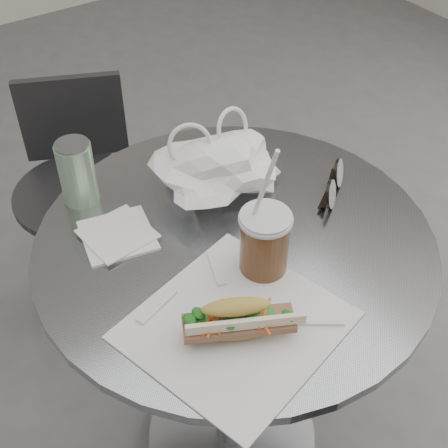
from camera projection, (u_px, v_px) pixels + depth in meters
cafe_table at (233, 329)px, 1.36m from camera, size 0.76×0.76×0.74m
chair_far at (87, 218)px, 1.85m from camera, size 0.40×0.42×0.71m
sandwich_paper at (236, 325)px, 1.02m from camera, size 0.39×0.37×0.00m
banh_mi at (238, 320)px, 0.99m from camera, size 0.23×0.18×0.07m
iced_coffee at (264, 241)px, 1.08m from camera, size 0.09×0.09×0.27m
sunglasses at (333, 185)px, 1.26m from camera, size 0.12×0.10×0.06m
plastic_bag at (218, 168)px, 1.24m from camera, size 0.26×0.21×0.12m
napkin_stack at (118, 235)px, 1.18m from camera, size 0.15×0.15×0.01m
drink_can at (77, 172)px, 1.22m from camera, size 0.07×0.07×0.14m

